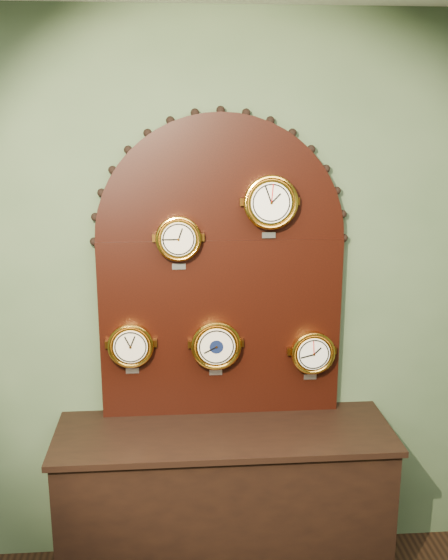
{
  "coord_description": "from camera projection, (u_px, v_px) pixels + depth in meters",
  "views": [
    {
      "loc": [
        -0.22,
        -0.58,
        2.31
      ],
      "look_at": [
        0.0,
        2.25,
        1.58
      ],
      "focal_mm": 41.05,
      "sensor_mm": 36.0,
      "label": 1
    }
  ],
  "objects": [
    {
      "name": "shop_counter",
      "position": [
        224.0,
        509.0,
        3.21
      ],
      "size": [
        1.6,
        0.5,
        0.8
      ],
      "primitive_type": "cube",
      "color": "black",
      "rests_on": "ground_plane"
    },
    {
      "name": "barometer",
      "position": [
        216.0,
        345.0,
        3.15
      ],
      "size": [
        0.25,
        0.08,
        0.3
      ],
      "color": "gold",
      "rests_on": "display_board"
    },
    {
      "name": "hygrometer",
      "position": [
        131.0,
        345.0,
        3.12
      ],
      "size": [
        0.22,
        0.08,
        0.27
      ],
      "color": "gold",
      "rests_on": "display_board"
    },
    {
      "name": "arabic_clock",
      "position": [
        270.0,
        202.0,
        2.99
      ],
      "size": [
        0.26,
        0.08,
        0.31
      ],
      "color": "gold",
      "rests_on": "display_board"
    },
    {
      "name": "tide_clock",
      "position": [
        312.0,
        352.0,
        3.2
      ],
      "size": [
        0.22,
        0.08,
        0.27
      ],
      "color": "gold",
      "rests_on": "display_board"
    },
    {
      "name": "wall_back",
      "position": [
        220.0,
        302.0,
        3.22
      ],
      "size": [
        4.0,
        0.0,
        4.0
      ],
      "primitive_type": "plane",
      "rotation": [
        1.57,
        0.0,
        0.0
      ],
      "color": "#45593D",
      "rests_on": "ground"
    },
    {
      "name": "display_board",
      "position": [
        221.0,
        261.0,
        3.11
      ],
      "size": [
        1.26,
        0.06,
        1.53
      ],
      "color": "black",
      "rests_on": "shop_counter"
    },
    {
      "name": "roman_clock",
      "position": [
        178.0,
        238.0,
        3.0
      ],
      "size": [
        0.22,
        0.08,
        0.27
      ],
      "color": "gold",
      "rests_on": "display_board"
    }
  ]
}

